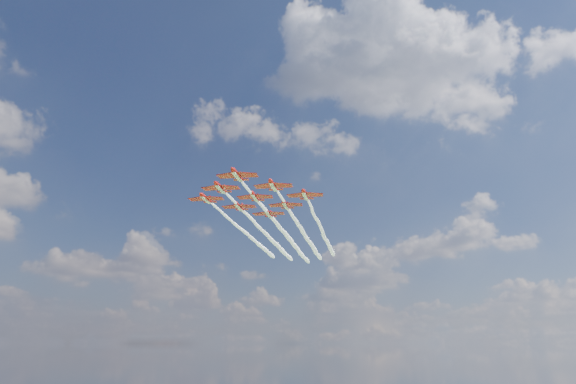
% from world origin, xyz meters
% --- Properties ---
extents(jet_lead, '(82.73, 74.17, 2.52)m').
position_xyz_m(jet_lead, '(18.69, 24.60, 78.28)').
color(jet_lead, red).
extents(jet_row2_port, '(82.73, 74.17, 2.52)m').
position_xyz_m(jet_row2_port, '(29.80, 26.15, 78.28)').
color(jet_row2_port, red).
extents(jet_row2_starb, '(82.73, 74.17, 2.52)m').
position_xyz_m(jet_row2_starb, '(21.46, 35.47, 78.28)').
color(jet_row2_starb, red).
extents(jet_row3_port, '(82.73, 74.17, 2.52)m').
position_xyz_m(jet_row3_port, '(40.91, 27.70, 78.28)').
color(jet_row3_port, red).
extents(jet_row3_centre, '(82.73, 74.17, 2.52)m').
position_xyz_m(jet_row3_centre, '(32.57, 37.02, 78.28)').
color(jet_row3_centre, red).
extents(jet_row3_starb, '(82.73, 74.17, 2.52)m').
position_xyz_m(jet_row3_starb, '(24.24, 46.34, 78.28)').
color(jet_row3_starb, red).
extents(jet_row4_port, '(82.73, 74.17, 2.52)m').
position_xyz_m(jet_row4_port, '(43.68, 38.57, 78.28)').
color(jet_row4_port, red).
extents(jet_row4_starb, '(82.73, 74.17, 2.52)m').
position_xyz_m(jet_row4_starb, '(35.35, 47.89, 78.28)').
color(jet_row4_starb, red).
extents(jet_tail, '(82.73, 74.17, 2.52)m').
position_xyz_m(jet_tail, '(46.46, 49.44, 78.28)').
color(jet_tail, red).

